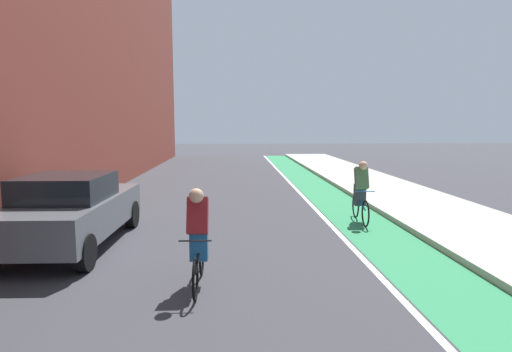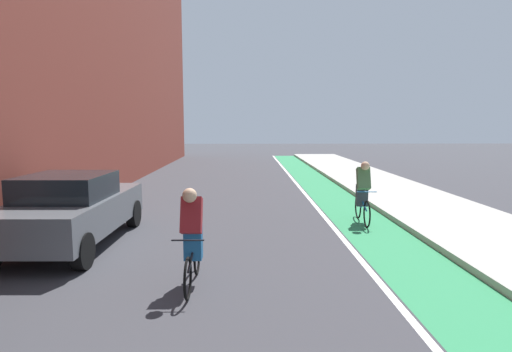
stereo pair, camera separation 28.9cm
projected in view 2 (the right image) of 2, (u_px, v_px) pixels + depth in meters
The scene contains 7 objects.
ground_plane at pixel (232, 209), 12.69m from camera, with size 86.42×86.42×0.00m, color #38383D.
bike_lane_paint at pixel (334, 197), 14.75m from camera, with size 1.60×39.28×0.00m, color #2D8451.
lane_divider_stripe at pixel (308, 197), 14.73m from camera, with size 0.12×39.28×0.00m, color white.
sidewalk_right at pixel (403, 195), 14.79m from camera, with size 3.29×39.28×0.14m, color #A8A59E.
parked_sedan_gray at pixel (72, 209), 8.85m from camera, with size 1.94×4.28×1.53m.
cyclist_mid at pixel (192, 234), 6.59m from camera, with size 0.48×1.69×1.60m.
cyclist_trailing at pixel (363, 190), 10.87m from camera, with size 0.48×1.73×1.62m.
Camera 2 is at (0.44, 3.16, 2.55)m, focal length 29.47 mm.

